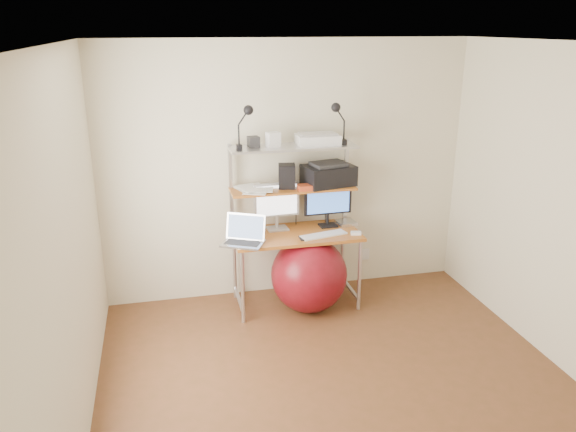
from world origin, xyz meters
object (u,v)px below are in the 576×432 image
(monitor_black, at_px, (328,203))
(exercise_ball, at_px, (309,275))
(printer, at_px, (328,174))
(laptop, at_px, (244,237))
(monitor_silver, at_px, (277,203))

(monitor_black, bearing_deg, exercise_ball, -134.98)
(printer, xyz_separation_m, exercise_ball, (-0.26, -0.29, -0.89))
(printer, bearing_deg, exercise_ball, -143.47)
(laptop, bearing_deg, printer, 44.21)
(exercise_ball, bearing_deg, monitor_black, 46.86)
(monitor_black, height_order, exercise_ball, monitor_black)
(printer, bearing_deg, monitor_silver, 166.90)
(monitor_silver, xyz_separation_m, monitor_black, (0.50, -0.03, -0.03))
(monitor_black, relative_size, printer, 0.91)
(monitor_silver, distance_m, exercise_ball, 0.75)
(monitor_silver, relative_size, printer, 0.95)
(monitor_black, bearing_deg, laptop, -164.89)
(monitor_silver, height_order, laptop, monitor_silver)
(monitor_silver, distance_m, laptop, 0.51)
(laptop, bearing_deg, exercise_ball, 25.47)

